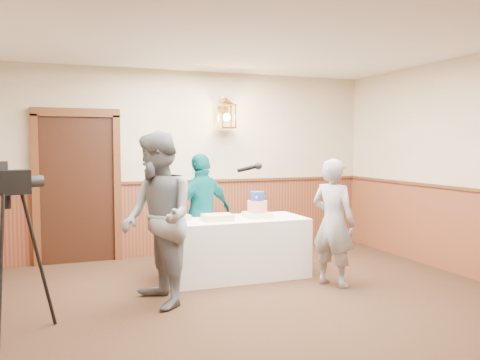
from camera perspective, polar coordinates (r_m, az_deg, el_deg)
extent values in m
plane|color=#321E13|center=(4.83, 5.10, -16.40)|extent=(7.00, 7.00, 0.00)
cube|color=tan|center=(7.83, -6.08, 1.92)|extent=(6.00, 0.02, 2.80)
cube|color=white|center=(4.66, 5.32, 17.87)|extent=(6.00, 7.00, 0.02)
cube|color=maroon|center=(7.89, -5.99, -4.27)|extent=(5.98, 0.04, 1.10)
cube|color=#572D17|center=(7.81, -6.00, -0.14)|extent=(5.98, 0.07, 0.04)
cube|color=black|center=(7.55, -17.78, -0.99)|extent=(1.00, 0.06, 2.10)
cube|color=white|center=(6.49, -0.63, -7.61)|extent=(1.80, 0.80, 0.75)
cube|color=#FFECBE|center=(6.52, 1.95, -3.93)|extent=(0.34, 0.34, 0.06)
cylinder|color=red|center=(6.51, 1.95, -3.00)|extent=(0.26, 0.26, 0.15)
cylinder|color=#243F9C|center=(6.49, 1.95, -1.83)|extent=(0.18, 0.18, 0.12)
cube|color=#FCE296|center=(6.26, -2.54, -4.21)|extent=(0.39, 0.31, 0.08)
cube|color=#A0C78C|center=(6.33, -6.93, -4.21)|extent=(0.28, 0.24, 0.06)
imported|color=slate|center=(5.33, -9.25, -4.35)|extent=(0.80, 0.97, 1.83)
cylinder|color=black|center=(5.57, 0.81, 1.31)|extent=(0.23, 0.06, 0.09)
sphere|color=black|center=(5.61, 2.07, 1.58)|extent=(0.08, 0.08, 0.08)
imported|color=gray|center=(6.14, 10.42, -4.71)|extent=(0.58, 0.66, 1.52)
imported|color=#085C62|center=(6.74, -4.25, -3.66)|extent=(0.99, 0.70, 1.57)
cube|color=black|center=(4.87, -24.69, -0.25)|extent=(0.40, 0.29, 0.21)
cylinder|color=black|center=(4.93, -22.07, -0.13)|extent=(0.17, 0.14, 0.11)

